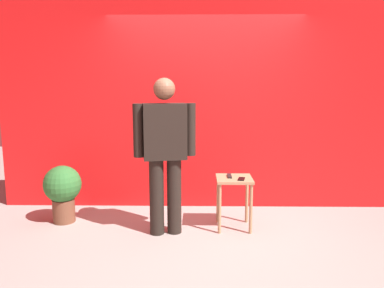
{
  "coord_description": "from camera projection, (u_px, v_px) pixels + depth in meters",
  "views": [
    {
      "loc": [
        -0.09,
        -3.63,
        1.64
      ],
      "look_at": [
        -0.16,
        0.55,
        0.96
      ],
      "focal_mm": 34.85,
      "sensor_mm": 36.0,
      "label": 1
    }
  ],
  "objects": [
    {
      "name": "ground_plane",
      "position": [
        207.0,
        245.0,
        3.84
      ],
      "size": [
        12.0,
        12.0,
        0.0
      ],
      "primitive_type": "plane",
      "color": "#9E9991"
    },
    {
      "name": "back_wall_red",
      "position": [
        205.0,
        107.0,
        4.9
      ],
      "size": [
        5.42,
        0.12,
        2.69
      ],
      "primitive_type": "cube",
      "color": "red",
      "rests_on": "ground_plane"
    },
    {
      "name": "standing_person",
      "position": [
        165.0,
        148.0,
        4.0
      ],
      "size": [
        0.68,
        0.31,
        1.71
      ],
      "color": "black",
      "rests_on": "ground_plane"
    },
    {
      "name": "side_table",
      "position": [
        234.0,
        188.0,
        4.23
      ],
      "size": [
        0.4,
        0.4,
        0.59
      ],
      "color": "tan",
      "rests_on": "ground_plane"
    },
    {
      "name": "cell_phone",
      "position": [
        241.0,
        179.0,
        4.13
      ],
      "size": [
        0.1,
        0.16,
        0.01
      ],
      "primitive_type": "cube",
      "rotation": [
        0.0,
        0.0,
        -0.22
      ],
      "color": "black",
      "rests_on": "side_table"
    },
    {
      "name": "tv_remote",
      "position": [
        229.0,
        176.0,
        4.25
      ],
      "size": [
        0.05,
        0.17,
        0.02
      ],
      "primitive_type": "cube",
      "rotation": [
        0.0,
        0.0,
        -0.01
      ],
      "color": "black",
      "rests_on": "side_table"
    },
    {
      "name": "potted_plant",
      "position": [
        63.0,
        189.0,
        4.42
      ],
      "size": [
        0.44,
        0.44,
        0.69
      ],
      "color": "brown",
      "rests_on": "ground_plane"
    }
  ]
}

